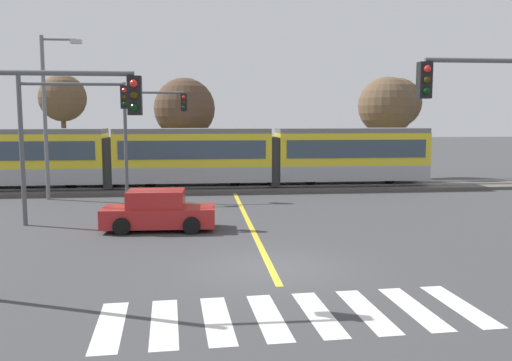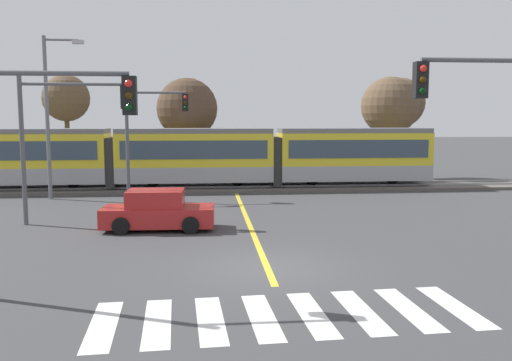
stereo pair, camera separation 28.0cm
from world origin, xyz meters
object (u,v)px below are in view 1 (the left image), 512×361
(traffic_light_mid_left, at_px, (59,125))
(bare_tree_west, at_px, (185,109))
(bare_tree_east, at_px, (387,106))
(traffic_light_near_right, at_px, (507,126))
(sedan_crossing, at_px, (159,212))
(light_rail_tram, at_px, (193,155))
(bare_tree_far_west, at_px, (63,99))
(traffic_light_far_left, at_px, (146,124))
(street_lamp_west, at_px, (48,108))
(bare_tree_far_east, at_px, (397,103))
(traffic_light_near_left, at_px, (38,138))

(traffic_light_mid_left, distance_m, bare_tree_west, 14.39)
(bare_tree_east, bearing_deg, traffic_light_mid_left, -141.79)
(traffic_light_near_right, bearing_deg, sedan_crossing, 142.07)
(light_rail_tram, height_order, traffic_light_mid_left, traffic_light_mid_left)
(light_rail_tram, distance_m, bare_tree_far_west, 11.06)
(sedan_crossing, distance_m, bare_tree_east, 21.89)
(traffic_light_far_left, height_order, bare_tree_far_west, bare_tree_far_west)
(bare_tree_far_west, bearing_deg, sedan_crossing, -66.64)
(traffic_light_far_left, xyz_separation_m, street_lamp_west, (-4.98, 0.55, 0.83))
(bare_tree_east, height_order, bare_tree_far_east, bare_tree_east)
(light_rail_tram, relative_size, bare_tree_far_east, 4.00)
(bare_tree_east, bearing_deg, bare_tree_west, -176.75)
(traffic_light_far_left, xyz_separation_m, bare_tree_far_west, (-6.37, 9.47, 1.59))
(traffic_light_near_right, bearing_deg, bare_tree_far_west, 124.40)
(traffic_light_near_right, xyz_separation_m, bare_tree_west, (-8.74, 22.40, 0.78))
(street_lamp_west, bearing_deg, light_rail_tram, 22.52)
(sedan_crossing, height_order, bare_tree_far_west, bare_tree_far_west)
(traffic_light_near_right, xyz_separation_m, bare_tree_far_west, (-16.89, 24.67, 1.48))
(traffic_light_far_left, xyz_separation_m, bare_tree_west, (1.78, 7.20, 0.89))
(bare_tree_far_west, bearing_deg, traffic_light_far_left, -56.06)
(bare_tree_far_west, xyz_separation_m, bare_tree_east, (21.95, -1.49, -0.48))
(traffic_light_near_right, bearing_deg, light_rail_tram, 113.59)
(traffic_light_far_left, relative_size, traffic_light_near_left, 1.06)
(traffic_light_near_left, height_order, street_lamp_west, street_lamp_west)
(traffic_light_near_right, height_order, bare_tree_far_west, bare_tree_far_west)
(sedan_crossing, xyz_separation_m, bare_tree_west, (0.67, 15.07, 4.11))
(bare_tree_far_west, bearing_deg, bare_tree_far_east, -2.09)
(sedan_crossing, distance_m, bare_tree_far_east, 23.03)
(light_rail_tram, relative_size, bare_tree_far_west, 3.93)
(traffic_light_far_left, bearing_deg, bare_tree_far_west, 123.94)
(sedan_crossing, bearing_deg, traffic_light_mid_left, 159.56)
(traffic_light_near_left, relative_size, bare_tree_east, 0.81)
(traffic_light_near_left, xyz_separation_m, traffic_light_mid_left, (-1.73, 9.05, 0.20))
(bare_tree_east, bearing_deg, bare_tree_far_east, 34.87)
(bare_tree_west, xyz_separation_m, bare_tree_far_east, (14.73, 1.44, 0.44))
(traffic_light_mid_left, xyz_separation_m, bare_tree_far_west, (-3.64, 15.91, 1.54))
(light_rail_tram, xyz_separation_m, traffic_light_near_left, (-3.33, -19.06, 1.72))
(traffic_light_far_left, distance_m, bare_tree_far_west, 11.53)
(bare_tree_far_east, bearing_deg, street_lamp_west, -159.37)
(sedan_crossing, distance_m, bare_tree_far_west, 19.49)
(traffic_light_far_left, height_order, bare_tree_far_east, bare_tree_far_east)
(traffic_light_far_left, distance_m, traffic_light_near_left, 15.52)
(traffic_light_mid_left, height_order, bare_tree_east, bare_tree_east)
(bare_tree_far_east, bearing_deg, traffic_light_mid_left, -141.95)
(traffic_light_near_right, relative_size, bare_tree_west, 0.89)
(bare_tree_east, bearing_deg, sedan_crossing, -132.37)
(traffic_light_near_left, xyz_separation_m, bare_tree_far_east, (17.52, 24.13, 1.48))
(bare_tree_east, bearing_deg, light_rail_tram, -161.59)
(traffic_light_far_left, xyz_separation_m, traffic_light_near_right, (10.52, -15.20, 0.11))
(bare_tree_far_east, bearing_deg, sedan_crossing, -133.01)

